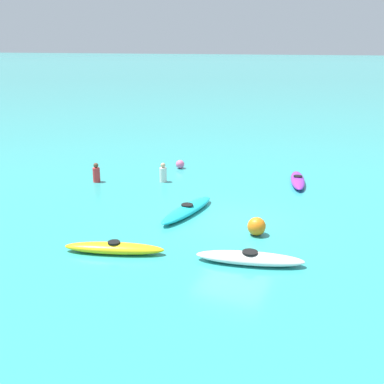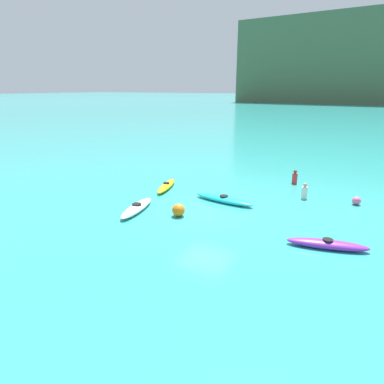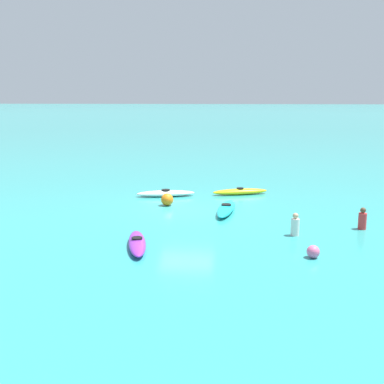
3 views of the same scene
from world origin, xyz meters
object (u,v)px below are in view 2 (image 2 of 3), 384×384
buoy_orange (178,210)px  buoy_pink (356,201)px  kayak_yellow (166,186)px  kayak_white (137,208)px  person_by_kayaks (295,178)px  kayak_purple (327,244)px  kayak_cyan (224,199)px  person_near_shore (305,192)px

buoy_orange → buoy_pink: bearing=39.9°
kayak_yellow → kayak_white: same height
person_by_kayaks → kayak_yellow: bearing=-142.6°
kayak_yellow → person_by_kayaks: person_by_kayaks is taller
buoy_orange → kayak_yellow: bearing=130.9°
kayak_purple → person_by_kayaks: person_by_kayaks is taller
kayak_cyan → kayak_yellow: (-4.02, 0.61, -0.00)m
person_near_shore → kayak_purple: bearing=-69.9°
buoy_orange → person_near_shore: (4.51, 5.59, 0.09)m
kayak_white → person_by_kayaks: (5.46, 8.74, 0.22)m
kayak_cyan → buoy_pink: buoy_pink is taller
kayak_white → buoy_orange: bearing=10.8°
kayak_purple → buoy_pink: bearing=85.4°
kayak_white → person_near_shore: 8.95m
buoy_orange → kayak_white: bearing=-169.2°
kayak_white → buoy_pink: (9.19, 6.31, 0.05)m
kayak_cyan → person_near_shore: 4.44m
kayak_cyan → buoy_orange: (-1.00, -2.88, 0.14)m
buoy_pink → kayak_cyan: bearing=-153.4°
kayak_cyan → kayak_purple: size_ratio=1.15×
kayak_purple → kayak_cyan: bearing=152.3°
kayak_yellow → kayak_white: size_ratio=0.97×
buoy_pink → person_by_kayaks: bearing=146.9°
kayak_white → person_near_shore: size_ratio=3.56×
kayak_white → person_by_kayaks: 10.31m
person_near_shore → person_by_kayaks: (-1.18, 2.75, 0.00)m
kayak_yellow → buoy_pink: size_ratio=7.16×
kayak_white → person_near_shore: (6.64, 5.99, 0.22)m
buoy_pink → person_near_shore: bearing=-172.9°
person_near_shore → kayak_yellow: bearing=-164.4°
kayak_cyan → buoy_orange: bearing=-109.2°
buoy_pink → person_by_kayaks: 4.45m
buoy_orange → buoy_pink: buoy_orange is taller
kayak_purple → person_near_shore: bearing=110.1°
person_near_shore → kayak_cyan: bearing=-142.3°
kayak_cyan → kayak_white: size_ratio=1.10×
kayak_yellow → person_by_kayaks: bearing=37.4°
buoy_orange → person_by_kayaks: bearing=68.2°
kayak_purple → person_by_kayaks: bearing=111.2°
kayak_cyan → kayak_purple: bearing=-27.7°
buoy_pink → person_by_kayaks: size_ratio=0.48×
kayak_purple → buoy_orange: 6.57m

